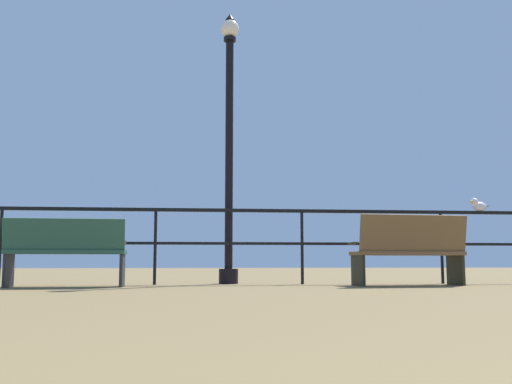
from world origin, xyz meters
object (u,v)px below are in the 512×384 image
object	(u,v)px
bench_near_left	(66,248)
lamppost_center	(229,139)
seagull_on_rail	(479,205)
bench_near_right	(410,248)

from	to	relation	value
bench_near_left	lamppost_center	size ratio (longest dim) A/B	0.36
bench_near_left	seagull_on_rail	size ratio (longest dim) A/B	3.91
bench_near_left	bench_near_right	distance (m)	4.58
bench_near_right	seagull_on_rail	xyz separation A→B (m)	(1.37, 0.69, 0.66)
bench_near_right	lamppost_center	distance (m)	3.09
lamppost_center	seagull_on_rail	world-z (taller)	lamppost_center
bench_near_right	lamppost_center	xyz separation A→B (m)	(-2.42, 0.96, 1.67)
bench_near_right	lamppost_center	bearing A→B (deg)	158.44
bench_near_left	bench_near_right	bearing A→B (deg)	-0.18
bench_near_right	seagull_on_rail	distance (m)	1.67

